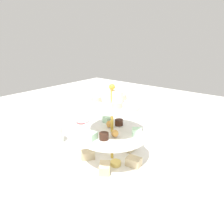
% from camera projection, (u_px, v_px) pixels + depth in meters
% --- Properties ---
extents(ground_plane, '(2.40, 2.40, 0.00)m').
position_uv_depth(ground_plane, '(112.00, 160.00, 0.73)').
color(ground_plane, silver).
extents(tiered_serving_stand, '(0.30, 0.30, 0.28)m').
position_uv_depth(tiered_serving_stand, '(112.00, 139.00, 0.70)').
color(tiered_serving_stand, white).
rests_on(tiered_serving_stand, ground_plane).
extents(water_glass_tall_right, '(0.07, 0.07, 0.12)m').
position_uv_depth(water_glass_tall_right, '(184.00, 139.00, 0.75)').
color(water_glass_tall_right, silver).
rests_on(water_glass_tall_right, ground_plane).
extents(water_glass_short_left, '(0.06, 0.06, 0.07)m').
position_uv_depth(water_glass_short_left, '(56.00, 135.00, 0.84)').
color(water_glass_short_left, silver).
rests_on(water_glass_short_left, ground_plane).
extents(teacup_with_saucer, '(0.09, 0.09, 0.05)m').
position_uv_depth(teacup_with_saucer, '(83.00, 126.00, 0.96)').
color(teacup_with_saucer, white).
rests_on(teacup_with_saucer, ground_plane).
extents(butter_knife_right, '(0.17, 0.06, 0.00)m').
position_uv_depth(butter_knife_right, '(131.00, 125.00, 1.02)').
color(butter_knife_right, silver).
rests_on(butter_knife_right, ground_plane).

